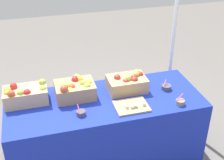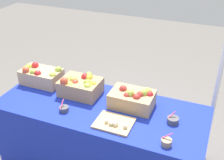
{
  "view_description": "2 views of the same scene",
  "coord_description": "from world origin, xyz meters",
  "px_view_note": "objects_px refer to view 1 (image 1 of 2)",
  "views": [
    {
      "loc": [
        -0.6,
        -2.42,
        2.39
      ],
      "look_at": [
        0.09,
        0.05,
        0.92
      ],
      "focal_mm": 49.51,
      "sensor_mm": 36.0,
      "label": 1
    },
    {
      "loc": [
        0.91,
        -1.95,
        2.23
      ],
      "look_at": [
        0.11,
        0.0,
        1.04
      ],
      "focal_mm": 46.44,
      "sensor_mm": 36.0,
      "label": 2
    }
  ],
  "objects_px": {
    "apple_crate_middle": "(75,89)",
    "tent_pole": "(173,36)",
    "sample_bowl_far": "(180,102)",
    "sample_bowl_near": "(81,113)",
    "apple_crate_right": "(128,83)",
    "cutting_board_front": "(132,106)",
    "apple_crate_left": "(25,95)",
    "sample_bowl_mid": "(166,87)"
  },
  "relations": [
    {
      "from": "cutting_board_front",
      "to": "tent_pole",
      "type": "xyz_separation_m",
      "value": [
        0.73,
        0.73,
        0.34
      ]
    },
    {
      "from": "apple_crate_right",
      "to": "apple_crate_left",
      "type": "bearing_deg",
      "value": 177.63
    },
    {
      "from": "apple_crate_right",
      "to": "sample_bowl_near",
      "type": "relative_size",
      "value": 3.83
    },
    {
      "from": "apple_crate_left",
      "to": "tent_pole",
      "type": "xyz_separation_m",
      "value": [
        1.68,
        0.38,
        0.26
      ]
    },
    {
      "from": "apple_crate_middle",
      "to": "sample_bowl_mid",
      "type": "height_order",
      "value": "apple_crate_middle"
    },
    {
      "from": "apple_crate_middle",
      "to": "tent_pole",
      "type": "bearing_deg",
      "value": 18.95
    },
    {
      "from": "tent_pole",
      "to": "sample_bowl_far",
      "type": "bearing_deg",
      "value": -109.01
    },
    {
      "from": "sample_bowl_far",
      "to": "tent_pole",
      "type": "height_order",
      "value": "tent_pole"
    },
    {
      "from": "apple_crate_middle",
      "to": "tent_pole",
      "type": "xyz_separation_m",
      "value": [
        1.21,
        0.41,
        0.26
      ]
    },
    {
      "from": "cutting_board_front",
      "to": "tent_pole",
      "type": "bearing_deg",
      "value": 44.88
    },
    {
      "from": "apple_crate_left",
      "to": "sample_bowl_near",
      "type": "relative_size",
      "value": 4.02
    },
    {
      "from": "apple_crate_middle",
      "to": "tent_pole",
      "type": "distance_m",
      "value": 1.3
    },
    {
      "from": "apple_crate_right",
      "to": "cutting_board_front",
      "type": "height_order",
      "value": "apple_crate_right"
    },
    {
      "from": "sample_bowl_near",
      "to": "sample_bowl_far",
      "type": "distance_m",
      "value": 0.94
    },
    {
      "from": "apple_crate_right",
      "to": "sample_bowl_far",
      "type": "bearing_deg",
      "value": -44.28
    },
    {
      "from": "sample_bowl_near",
      "to": "apple_crate_middle",
      "type": "bearing_deg",
      "value": 89.2
    },
    {
      "from": "sample_bowl_near",
      "to": "apple_crate_right",
      "type": "bearing_deg",
      "value": 29.03
    },
    {
      "from": "cutting_board_front",
      "to": "sample_bowl_mid",
      "type": "distance_m",
      "value": 0.49
    },
    {
      "from": "sample_bowl_near",
      "to": "sample_bowl_far",
      "type": "bearing_deg",
      "value": -5.38
    },
    {
      "from": "apple_crate_middle",
      "to": "tent_pole",
      "type": "relative_size",
      "value": 0.17
    },
    {
      "from": "sample_bowl_near",
      "to": "tent_pole",
      "type": "relative_size",
      "value": 0.05
    },
    {
      "from": "cutting_board_front",
      "to": "sample_bowl_near",
      "type": "height_order",
      "value": "sample_bowl_near"
    },
    {
      "from": "apple_crate_middle",
      "to": "sample_bowl_near",
      "type": "xyz_separation_m",
      "value": [
        -0.0,
        -0.31,
        -0.07
      ]
    },
    {
      "from": "sample_bowl_mid",
      "to": "tent_pole",
      "type": "relative_size",
      "value": 0.04
    },
    {
      "from": "apple_crate_right",
      "to": "sample_bowl_far",
      "type": "xyz_separation_m",
      "value": [
        0.4,
        -0.39,
        -0.06
      ]
    },
    {
      "from": "apple_crate_left",
      "to": "apple_crate_middle",
      "type": "distance_m",
      "value": 0.47
    },
    {
      "from": "cutting_board_front",
      "to": "tent_pole",
      "type": "relative_size",
      "value": 0.14
    },
    {
      "from": "sample_bowl_mid",
      "to": "sample_bowl_far",
      "type": "relative_size",
      "value": 0.95
    },
    {
      "from": "tent_pole",
      "to": "sample_bowl_near",
      "type": "bearing_deg",
      "value": -149.15
    },
    {
      "from": "apple_crate_middle",
      "to": "sample_bowl_near",
      "type": "distance_m",
      "value": 0.32
    },
    {
      "from": "apple_crate_left",
      "to": "cutting_board_front",
      "type": "distance_m",
      "value": 1.01
    },
    {
      "from": "cutting_board_front",
      "to": "apple_crate_left",
      "type": "bearing_deg",
      "value": 159.87
    },
    {
      "from": "apple_crate_left",
      "to": "sample_bowl_mid",
      "type": "bearing_deg",
      "value": -5.73
    },
    {
      "from": "apple_crate_left",
      "to": "sample_bowl_near",
      "type": "distance_m",
      "value": 0.58
    },
    {
      "from": "apple_crate_left",
      "to": "tent_pole",
      "type": "bearing_deg",
      "value": 12.89
    },
    {
      "from": "cutting_board_front",
      "to": "sample_bowl_near",
      "type": "distance_m",
      "value": 0.48
    },
    {
      "from": "apple_crate_right",
      "to": "tent_pole",
      "type": "relative_size",
      "value": 0.18
    },
    {
      "from": "apple_crate_left",
      "to": "cutting_board_front",
      "type": "bearing_deg",
      "value": -20.13
    },
    {
      "from": "apple_crate_middle",
      "to": "sample_bowl_far",
      "type": "relative_size",
      "value": 3.66
    },
    {
      "from": "sample_bowl_near",
      "to": "tent_pole",
      "type": "height_order",
      "value": "tent_pole"
    },
    {
      "from": "cutting_board_front",
      "to": "apple_crate_middle",
      "type": "bearing_deg",
      "value": 146.25
    },
    {
      "from": "apple_crate_middle",
      "to": "tent_pole",
      "type": "height_order",
      "value": "tent_pole"
    }
  ]
}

